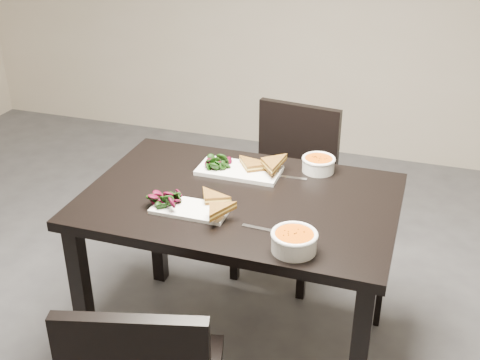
{
  "coord_description": "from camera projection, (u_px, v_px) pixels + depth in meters",
  "views": [
    {
      "loc": [
        0.97,
        -1.62,
        1.87
      ],
      "look_at": [
        0.33,
        0.32,
        0.82
      ],
      "focal_mm": 45.21,
      "sensor_mm": 36.0,
      "label": 1
    }
  ],
  "objects": [
    {
      "name": "sandwich_far",
      "position": [
        253.0,
        166.0,
        2.46
      ],
      "size": [
        0.21,
        0.2,
        0.06
      ],
      "primitive_type": null,
      "rotation": [
        0.0,
        0.0,
        0.6
      ],
      "color": "#90631E",
      "rests_on": "plate_far"
    },
    {
      "name": "salad_near",
      "position": [
        166.0,
        199.0,
        2.25
      ],
      "size": [
        0.09,
        0.08,
        0.04
      ],
      "primitive_type": null,
      "color": "black",
      "rests_on": "plate_near"
    },
    {
      "name": "salad_far",
      "position": [
        217.0,
        160.0,
        2.53
      ],
      "size": [
        0.11,
        0.1,
        0.05
      ],
      "primitive_type": null,
      "color": "black",
      "rests_on": "plate_far"
    },
    {
      "name": "cutlery_far",
      "position": [
        285.0,
        177.0,
        2.47
      ],
      "size": [
        0.18,
        0.03,
        0.0
      ],
      "primitive_type": "cube",
      "rotation": [
        0.0,
        0.0,
        0.05
      ],
      "color": "silver",
      "rests_on": "table"
    },
    {
      "name": "plate_near",
      "position": [
        191.0,
        209.0,
        2.23
      ],
      "size": [
        0.28,
        0.14,
        0.01
      ],
      "primitive_type": "cube",
      "color": "white",
      "rests_on": "table"
    },
    {
      "name": "soup_bowl_near",
      "position": [
        294.0,
        240.0,
        1.98
      ],
      "size": [
        0.16,
        0.16,
        0.07
      ],
      "color": "white",
      "rests_on": "table"
    },
    {
      "name": "cutlery_near",
      "position": [
        266.0,
        230.0,
        2.11
      ],
      "size": [
        0.18,
        0.03,
        0.0
      ],
      "primitive_type": "cube",
      "rotation": [
        0.0,
        0.0,
        -0.06
      ],
      "color": "silver",
      "rests_on": "table"
    },
    {
      "name": "sandwich_near",
      "position": [
        208.0,
        203.0,
        2.21
      ],
      "size": [
        0.17,
        0.16,
        0.05
      ],
      "primitive_type": null,
      "rotation": [
        0.0,
        0.0,
        0.45
      ],
      "color": "#90631E",
      "rests_on": "plate_near"
    },
    {
      "name": "table",
      "position": [
        240.0,
        218.0,
        2.38
      ],
      "size": [
        1.2,
        0.8,
        0.75
      ],
      "color": "black",
      "rests_on": "ground"
    },
    {
      "name": "soup_bowl_far",
      "position": [
        318.0,
        163.0,
        2.51
      ],
      "size": [
        0.14,
        0.14,
        0.06
      ],
      "color": "white",
      "rests_on": "table"
    },
    {
      "name": "chair_far",
      "position": [
        289.0,
        181.0,
        3.03
      ],
      "size": [
        0.47,
        0.47,
        0.85
      ],
      "rotation": [
        0.0,
        0.0,
        -0.13
      ],
      "color": "black",
      "rests_on": "ground"
    },
    {
      "name": "plate_far",
      "position": [
        239.0,
        170.0,
        2.51
      ],
      "size": [
        0.34,
        0.17,
        0.02
      ],
      "primitive_type": "cube",
      "color": "white",
      "rests_on": "table"
    }
  ]
}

